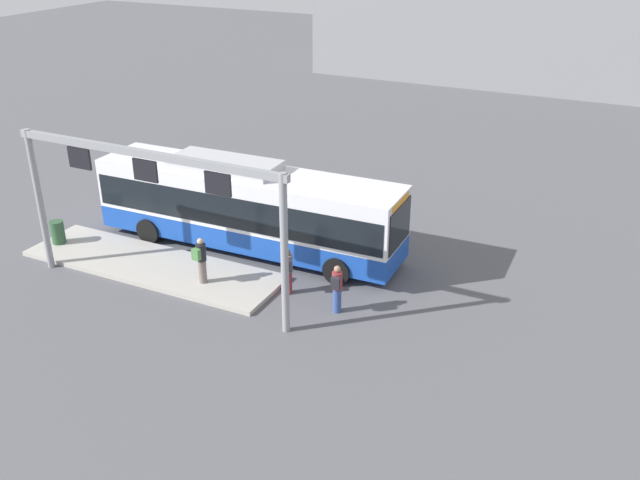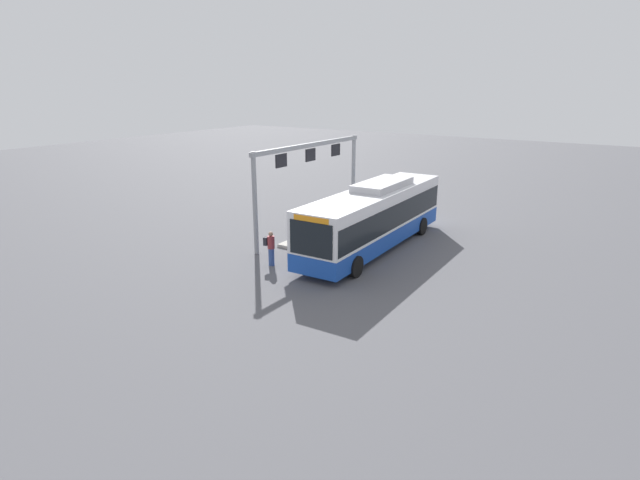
% 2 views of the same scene
% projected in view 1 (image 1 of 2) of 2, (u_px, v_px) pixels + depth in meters
% --- Properties ---
extents(ground_plane, '(120.00, 120.00, 0.00)m').
position_uv_depth(ground_plane, '(250.00, 248.00, 27.15)').
color(ground_plane, '#56565B').
extents(platform_curb, '(10.00, 2.80, 0.16)m').
position_uv_depth(platform_curb, '(152.00, 265.00, 25.64)').
color(platform_curb, '#B2ADA3').
rests_on(platform_curb, ground).
extents(bus_main, '(12.09, 2.92, 3.46)m').
position_uv_depth(bus_main, '(247.00, 204.00, 26.37)').
color(bus_main, '#1947AD').
rests_on(bus_main, ground).
extents(person_boarding, '(0.41, 0.57, 1.67)m').
position_uv_depth(person_boarding, '(337.00, 288.00, 22.45)').
color(person_boarding, '#334C8C').
rests_on(person_boarding, ground).
extents(person_waiting_near, '(0.53, 0.61, 1.67)m').
position_uv_depth(person_waiting_near, '(288.00, 270.00, 23.54)').
color(person_waiting_near, maroon).
rests_on(person_waiting_near, ground).
extents(person_waiting_mid, '(0.36, 0.53, 1.67)m').
position_uv_depth(person_waiting_mid, '(201.00, 259.00, 23.92)').
color(person_waiting_mid, slate).
rests_on(person_waiting_mid, platform_curb).
extents(platform_sign_gantry, '(10.18, 0.24, 5.20)m').
position_uv_depth(platform_sign_gantry, '(148.00, 191.00, 22.14)').
color(platform_sign_gantry, gray).
rests_on(platform_sign_gantry, ground).
extents(station_building, '(25.74, 8.00, 8.49)m').
position_uv_depth(station_building, '(491.00, 21.00, 52.19)').
color(station_building, gray).
rests_on(station_building, ground).
extents(trash_bin, '(0.52, 0.52, 0.90)m').
position_uv_depth(trash_bin, '(58.00, 232.00, 26.99)').
color(trash_bin, '#2D5133').
rests_on(trash_bin, platform_curb).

